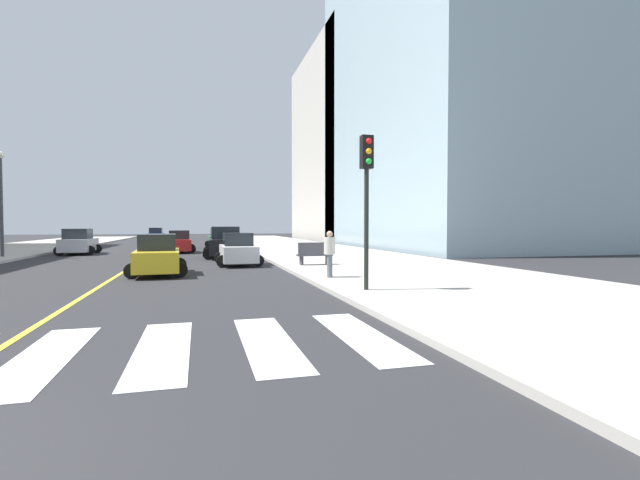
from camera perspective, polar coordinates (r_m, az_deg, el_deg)
name	(u,v)px	position (r m, az deg, el deg)	size (l,w,h in m)	color
sidewalk_kerb_east	(359,261)	(25.64, 5.03, -2.68)	(10.00, 120.00, 0.15)	#B2ADA3
lane_divider_paint	(162,248)	(44.14, -19.60, -0.95)	(0.16, 80.00, 0.01)	yellow
parking_garage_concrete	(369,149)	(66.53, 6.30, 11.58)	(18.00, 24.00, 26.63)	#B2ADA3
car_white_nearest	(238,250)	(24.02, -10.49, -1.27)	(2.43, 3.86, 1.72)	silver
car_green_second	(220,239)	(41.99, -12.77, 0.16)	(2.65, 4.22, 1.88)	#236B42
car_silver_third	(79,242)	(36.75, -28.57, -0.27)	(2.67, 4.23, 1.87)	#B7B7BC
car_blue_fourth	(156,235)	(61.28, -20.28, 0.60)	(2.53, 4.05, 1.81)	#2D479E
car_yellow_fifth	(157,256)	(20.21, -20.13, -1.92)	(2.54, 3.96, 1.74)	gold
car_black_sixth	(225,243)	(29.54, -12.07, -0.40)	(2.90, 4.59, 2.03)	black
car_red_seventh	(179,242)	(35.89, -17.59, -0.28)	(2.47, 3.90, 1.73)	red
traffic_light_near_corner	(367,181)	(13.64, 6.02, 7.48)	(0.36, 0.41, 4.69)	black
park_bench	(315,254)	(22.14, -0.65, -1.80)	(1.80, 0.57, 1.12)	#47474C
pedestrian_waiting_east	(330,252)	(16.84, 1.25, -1.51)	(0.43, 0.43, 1.76)	slate
street_lamp	(1,194)	(34.42, -35.74, 4.83)	(0.44, 0.44, 6.59)	#38383D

